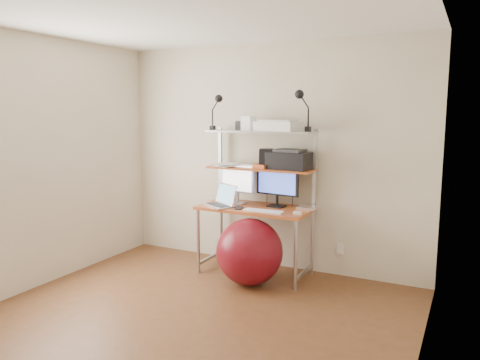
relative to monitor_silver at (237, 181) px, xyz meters
The scene contains 20 objects.
room 1.58m from the monitor_silver, 80.27° to the right, with size 3.60×3.60×3.60m.
computer_desk 0.27m from the monitor_silver, ahead, with size 1.20×0.60×1.57m.
wall_outlet 1.34m from the monitor_silver, 12.67° to the left, with size 0.08×0.01×0.12m, color white.
monitor_silver is the anchor object (origin of this frame).
monitor_black 0.46m from the monitor_silver, ahead, with size 0.49×0.16×0.49m.
laptop 0.30m from the monitor_silver, 111.31° to the right, with size 0.43×0.40×0.30m.
keyboard 0.57m from the monitor_silver, 31.39° to the right, with size 0.41×0.12×0.01m, color white.
mouse 0.86m from the monitor_silver, 16.35° to the right, with size 0.08×0.05×0.02m, color white.
mac_mini 0.84m from the monitor_silver, ahead, with size 0.18×0.18×0.03m, color silver.
phone 0.38m from the monitor_silver, 59.39° to the right, with size 0.07×0.13×0.01m, color black.
printer 0.65m from the monitor_silver, ahead, with size 0.46×0.34×0.21m.
nas_cube 0.43m from the monitor_silver, ahead, with size 0.14×0.14×0.21m, color black.
red_box 0.35m from the monitor_silver, ahead, with size 0.16×0.11×0.04m, color #B1431C.
scanner 0.77m from the monitor_silver, ahead, with size 0.47×0.33×0.11m.
box_white 0.64m from the monitor_silver, 20.71° to the left, with size 0.13×0.11×0.15m, color white.
box_grey 0.61m from the monitor_silver, 88.10° to the left, with size 0.10×0.10×0.10m, color #303032.
clip_lamp_left 0.86m from the monitor_silver, 162.04° to the right, with size 0.15×0.08×0.38m.
clip_lamp_right 1.13m from the monitor_silver, ahead, with size 0.17×0.09×0.42m.
exercise_ball 0.85m from the monitor_silver, 49.68° to the right, with size 0.68×0.68×0.68m, color maroon.
paper_stack 0.22m from the monitor_silver, 168.34° to the left, with size 0.33×0.40×0.03m.
Camera 1 is at (2.06, -3.02, 1.76)m, focal length 35.00 mm.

